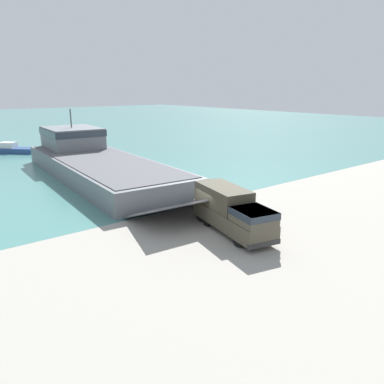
{
  "coord_description": "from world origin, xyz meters",
  "views": [
    {
      "loc": [
        -16.42,
        -20.14,
        9.78
      ],
      "look_at": [
        1.18,
        2.16,
        1.91
      ],
      "focal_mm": 35.0,
      "sensor_mm": 36.0,
      "label": 1
    }
  ],
  "objects_px": {
    "landing_craft": "(94,160)",
    "moored_boat_b": "(82,138)",
    "military_truck": "(232,211)",
    "moored_boat_a": "(11,149)",
    "soldier_on_ramp": "(266,217)"
  },
  "relations": [
    {
      "from": "soldier_on_ramp",
      "to": "moored_boat_b",
      "type": "relative_size",
      "value": 0.21
    },
    {
      "from": "soldier_on_ramp",
      "to": "military_truck",
      "type": "bearing_deg",
      "value": 20.49
    },
    {
      "from": "soldier_on_ramp",
      "to": "moored_boat_a",
      "type": "height_order",
      "value": "soldier_on_ramp"
    },
    {
      "from": "soldier_on_ramp",
      "to": "moored_boat_a",
      "type": "distance_m",
      "value": 47.57
    },
    {
      "from": "military_truck",
      "to": "soldier_on_ramp",
      "type": "relative_size",
      "value": 4.79
    },
    {
      "from": "military_truck",
      "to": "moored_boat_a",
      "type": "height_order",
      "value": "military_truck"
    },
    {
      "from": "moored_boat_a",
      "to": "soldier_on_ramp",
      "type": "bearing_deg",
      "value": 52.59
    },
    {
      "from": "landing_craft",
      "to": "soldier_on_ramp",
      "type": "distance_m",
      "value": 24.72
    },
    {
      "from": "soldier_on_ramp",
      "to": "moored_boat_a",
      "type": "relative_size",
      "value": 0.23
    },
    {
      "from": "military_truck",
      "to": "soldier_on_ramp",
      "type": "bearing_deg",
      "value": 72.58
    },
    {
      "from": "military_truck",
      "to": "moored_boat_a",
      "type": "bearing_deg",
      "value": -162.9
    },
    {
      "from": "landing_craft",
      "to": "moored_boat_a",
      "type": "bearing_deg",
      "value": 103.69
    },
    {
      "from": "landing_craft",
      "to": "moored_boat_a",
      "type": "relative_size",
      "value": 4.68
    },
    {
      "from": "soldier_on_ramp",
      "to": "moored_boat_a",
      "type": "xyz_separation_m",
      "value": [
        -5.82,
        47.21,
        -0.42
      ]
    },
    {
      "from": "landing_craft",
      "to": "moored_boat_b",
      "type": "distance_m",
      "value": 29.04
    }
  ]
}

